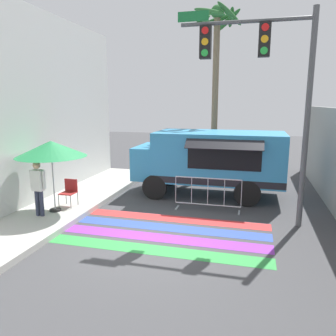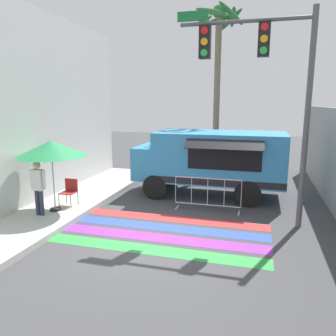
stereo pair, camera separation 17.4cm
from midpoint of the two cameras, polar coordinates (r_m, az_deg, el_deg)
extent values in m
plane|color=#424244|center=(8.87, -4.07, -12.68)|extent=(60.00, 60.00, 0.00)
cube|color=green|center=(8.50, -5.05, -13.80)|extent=(6.40, 0.56, 0.01)
cube|color=purple|center=(9.15, -3.41, -11.87)|extent=(6.40, 0.56, 0.01)
cube|color=#334FB2|center=(9.82, -2.01, -10.18)|extent=(6.40, 0.56, 0.01)
cube|color=red|center=(10.50, -0.80, -8.71)|extent=(6.40, 0.56, 0.01)
cube|color=#338CBF|center=(12.74, 8.51, 2.02)|extent=(4.82, 2.38, 1.86)
cube|color=#338CBF|center=(13.26, -1.92, 1.19)|extent=(1.70, 2.19, 1.26)
cube|color=#1E232D|center=(13.46, -5.20, 2.65)|extent=(0.06, 1.90, 0.48)
cube|color=black|center=(11.51, 9.27, 1.71)|extent=(2.55, 0.03, 0.84)
cube|color=black|center=(11.23, 9.24, 4.05)|extent=(2.65, 0.43, 0.31)
cube|color=black|center=(11.73, 7.75, -2.52)|extent=(4.82, 0.01, 0.24)
cylinder|color=black|center=(12.37, -2.72, -3.34)|extent=(0.94, 0.22, 0.94)
cylinder|color=black|center=(14.41, -0.12, -1.20)|extent=(0.94, 0.22, 0.94)
cylinder|color=black|center=(11.84, 13.24, -4.32)|extent=(0.94, 0.22, 0.94)
cylinder|color=black|center=(13.96, 13.51, -1.95)|extent=(0.94, 0.22, 0.94)
cylinder|color=#515456|center=(9.99, 22.58, 7.31)|extent=(0.16, 0.16, 6.10)
cylinder|color=#515456|center=(10.13, 12.77, 23.63)|extent=(3.62, 0.11, 0.11)
cube|color=black|center=(9.99, 15.95, 20.67)|extent=(0.32, 0.28, 0.90)
cylinder|color=red|center=(9.91, 16.07, 22.51)|extent=(0.20, 0.02, 0.20)
cylinder|color=#F2A519|center=(9.86, 15.96, 20.81)|extent=(0.20, 0.02, 0.20)
cylinder|color=green|center=(9.81, 15.86, 19.08)|extent=(0.20, 0.02, 0.20)
cube|color=black|center=(10.12, 6.04, 20.91)|extent=(0.32, 0.28, 0.90)
cylinder|color=red|center=(10.03, 5.94, 22.73)|extent=(0.20, 0.02, 0.20)
cylinder|color=#F2A519|center=(9.98, 5.91, 21.04)|extent=(0.20, 0.02, 0.20)
cylinder|color=green|center=(9.93, 5.87, 19.34)|extent=(0.20, 0.02, 0.20)
cube|color=#197238|center=(10.34, 3.88, 24.87)|extent=(0.90, 0.02, 0.28)
cylinder|color=black|center=(11.26, -19.44, -6.90)|extent=(0.36, 0.36, 0.06)
cylinder|color=#B2B2B7|center=(10.98, -19.82, -1.41)|extent=(0.04, 0.04, 2.27)
cone|color=#268C4C|center=(10.83, -20.13, 3.17)|extent=(2.17, 2.17, 0.49)
cylinder|color=#4C4C51|center=(11.49, -18.91, -5.51)|extent=(0.02, 0.02, 0.44)
cylinder|color=#4C4C51|center=(11.25, -17.01, -5.74)|extent=(0.02, 0.02, 0.44)
cylinder|color=#4C4C51|center=(11.85, -17.72, -4.93)|extent=(0.02, 0.02, 0.44)
cylinder|color=#4C4C51|center=(11.62, -15.86, -5.14)|extent=(0.02, 0.02, 0.44)
cube|color=#B22626|center=(11.49, -17.44, -4.19)|extent=(0.47, 0.47, 0.03)
cube|color=#B22626|center=(11.61, -16.94, -2.85)|extent=(0.47, 0.03, 0.42)
cylinder|color=#2D3347|center=(10.91, -22.22, -5.66)|extent=(0.13, 0.13, 0.80)
cylinder|color=#2D3347|center=(10.82, -21.58, -5.75)|extent=(0.13, 0.13, 0.80)
cube|color=silver|center=(10.69, -22.19, -2.00)|extent=(0.34, 0.20, 0.65)
cylinder|color=silver|center=(10.81, -23.14, -1.75)|extent=(0.09, 0.09, 0.55)
cylinder|color=silver|center=(10.55, -21.24, -1.91)|extent=(0.09, 0.09, 0.55)
sphere|color=tan|center=(10.59, -22.38, 0.45)|extent=(0.22, 0.22, 0.22)
cylinder|color=#B7BABF|center=(10.98, 6.55, -1.80)|extent=(2.21, 0.04, 0.04)
cylinder|color=#B7BABF|center=(11.22, 6.44, -6.36)|extent=(2.21, 0.04, 0.04)
cylinder|color=#B7BABF|center=(11.30, 0.92, -3.75)|extent=(0.02, 0.02, 0.92)
cylinder|color=#B7BABF|center=(11.18, 3.68, -3.93)|extent=(0.02, 0.02, 0.92)
cylinder|color=#B7BABF|center=(11.09, 6.50, -4.11)|extent=(0.02, 0.02, 0.92)
cylinder|color=#B7BABF|center=(11.03, 9.35, -4.27)|extent=(0.02, 0.02, 0.92)
cylinder|color=#B7BABF|center=(11.00, 12.23, -4.43)|extent=(0.02, 0.02, 0.92)
cube|color=#B7BABF|center=(11.47, 1.16, -6.89)|extent=(0.06, 0.44, 0.03)
cube|color=#B7BABF|center=(11.19, 11.83, -7.62)|extent=(0.06, 0.44, 0.03)
cylinder|color=#7A664C|center=(16.01, 7.87, 11.73)|extent=(0.29, 0.29, 7.47)
sphere|color=#2D6B33|center=(16.51, 8.27, 25.34)|extent=(0.60, 0.60, 0.60)
ellipsoid|color=#2D6B33|center=(16.49, 10.61, 24.39)|extent=(0.44, 1.23, 0.81)
ellipsoid|color=#2D6B33|center=(17.06, 10.03, 23.90)|extent=(1.40, 0.97, 1.02)
ellipsoid|color=#2D6B33|center=(17.20, 8.24, 24.17)|extent=(1.53, 0.42, 0.68)
ellipsoid|color=#2D6B33|center=(16.78, 5.86, 24.38)|extent=(0.69, 1.39, 0.81)
ellipsoid|color=#2D6B33|center=(16.20, 5.63, 24.74)|extent=(0.88, 1.32, 0.93)
ellipsoid|color=#2D6B33|center=(15.79, 6.87, 25.42)|extent=(1.56, 0.75, 0.66)
ellipsoid|color=#2D6B33|center=(15.87, 10.34, 24.93)|extent=(1.20, 1.29, 0.97)
camera|label=1|loc=(0.09, -90.44, -0.09)|focal=35.00mm
camera|label=2|loc=(0.09, 89.56, 0.09)|focal=35.00mm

